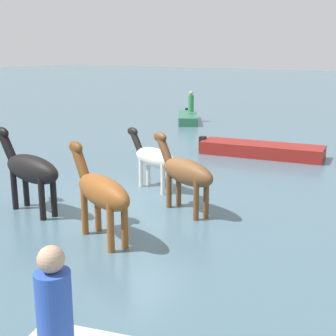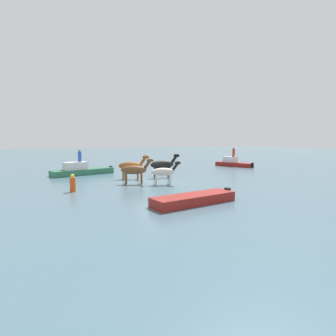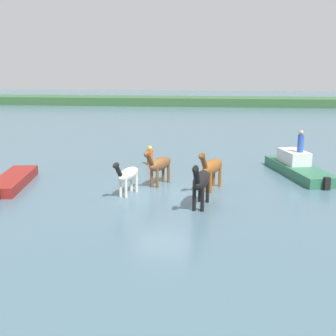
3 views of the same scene
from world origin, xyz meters
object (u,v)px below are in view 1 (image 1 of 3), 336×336
horse_chestnut_trailing (153,158)px  boat_skiff_near (261,152)px  horse_mid_herd (101,191)px  person_spotter_bow (55,314)px  horse_dark_mare (30,169)px  horse_dun_straggler (185,172)px  boat_motor_center (188,119)px  person_helmsman_aft (191,102)px

horse_chestnut_trailing → boat_skiff_near: bearing=-82.2°
horse_mid_herd → person_spotter_bow: (4.70, 3.59, 0.67)m
horse_chestnut_trailing → boat_skiff_near: horse_chestnut_trailing is taller
horse_mid_herd → horse_dark_mare: size_ratio=0.95×
horse_dun_straggler → boat_motor_center: bearing=-37.2°
boat_motor_center → boat_skiff_near: size_ratio=0.75×
horse_mid_herd → horse_dark_mare: (-0.41, -2.70, 0.03)m
horse_dark_mare → boat_motor_center: (-15.46, -4.61, -0.98)m
horse_dark_mare → horse_mid_herd: bearing=179.7°
horse_chestnut_trailing → horse_dark_mare: bearing=83.8°
horse_dark_mare → horse_chestnut_trailing: bearing=-104.5°
boat_motor_center → boat_skiff_near: bearing=17.1°
horse_chestnut_trailing → horse_dark_mare: 3.66m
horse_mid_herd → person_helmsman_aft: bearing=-44.2°
horse_mid_herd → horse_dun_straggler: 2.62m
person_helmsman_aft → boat_skiff_near: bearing=47.5°
horse_dark_mare → horse_dun_straggler: horse_dark_mare is taller
person_spotter_bow → horse_mid_herd: bearing=-142.6°
horse_dark_mare → boat_skiff_near: size_ratio=0.54×
boat_skiff_near → person_spotter_bow: person_spotter_bow is taller
boat_skiff_near → person_helmsman_aft: bearing=128.8°
horse_chestnut_trailing → horse_dark_mare: horse_dark_mare is taller
horse_chestnut_trailing → person_helmsman_aft: size_ratio=1.86×
horse_mid_herd → boat_motor_center: size_ratio=0.68×
horse_chestnut_trailing → horse_dark_mare: size_ratio=0.83×
horse_chestnut_trailing → boat_motor_center: horse_chestnut_trailing is taller
horse_dun_straggler → person_spotter_bow: person_spotter_bow is taller
boat_skiff_near → person_helmsman_aft: (-6.30, -6.86, 0.94)m
horse_dark_mare → person_helmsman_aft: (-15.61, -4.50, -0.02)m
horse_dun_straggler → horse_chestnut_trailing: bearing=-11.6°
boat_motor_center → horse_chestnut_trailing: bearing=-5.0°
boat_skiff_near → person_helmsman_aft: size_ratio=4.16×
horse_mid_herd → person_helmsman_aft: size_ratio=2.13×
boat_skiff_near → person_spotter_bow: size_ratio=4.16×
horse_dun_straggler → person_helmsman_aft: (-13.46, -7.75, 0.06)m
horse_chestnut_trailing → boat_skiff_near: size_ratio=0.45×
horse_chestnut_trailing → person_spotter_bow: bearing=136.5°
horse_chestnut_trailing → horse_dun_straggler: size_ratio=0.92×
boat_motor_center → person_spotter_bow: (20.58, 10.90, 1.61)m
person_spotter_bow → person_helmsman_aft: (-20.72, -10.79, -0.66)m
horse_mid_herd → horse_dark_mare: bearing=12.9°
horse_mid_herd → horse_chestnut_trailing: size_ratio=1.14×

